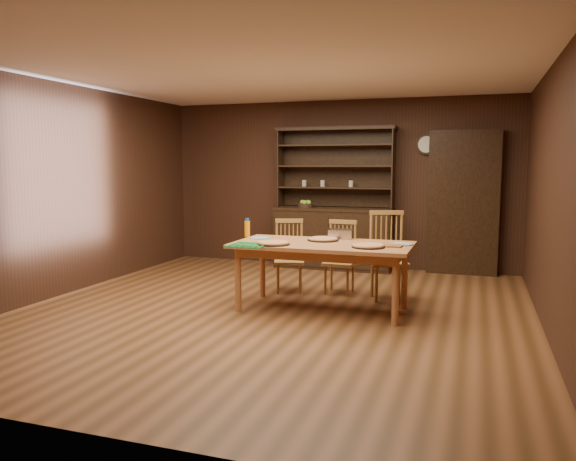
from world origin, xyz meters
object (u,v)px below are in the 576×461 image
(china_hutch, at_px, (334,230))
(dining_table, at_px, (323,250))
(chair_center, at_px, (341,255))
(chair_right, at_px, (387,252))
(chair_left, at_px, (289,253))
(juice_bottle, at_px, (247,228))

(china_hutch, bearing_deg, dining_table, -78.77)
(china_hutch, distance_m, dining_table, 2.56)
(chair_center, height_order, chair_right, chair_right)
(china_hutch, height_order, dining_table, china_hutch)
(china_hutch, bearing_deg, chair_left, -95.45)
(dining_table, xyz_separation_m, chair_right, (0.59, 0.79, -0.11))
(chair_center, relative_size, chair_right, 0.87)
(china_hutch, distance_m, chair_right, 2.03)
(china_hutch, relative_size, chair_right, 2.06)
(chair_right, bearing_deg, juice_bottle, -179.82)
(china_hutch, height_order, juice_bottle, china_hutch)
(chair_center, distance_m, chair_right, 0.61)
(dining_table, relative_size, juice_bottle, 8.75)
(chair_center, bearing_deg, dining_table, -87.55)
(chair_left, bearing_deg, chair_right, -19.35)
(chair_left, xyz_separation_m, chair_center, (0.65, 0.09, -0.00))
(juice_bottle, bearing_deg, dining_table, -13.11)
(dining_table, distance_m, chair_right, 1.00)
(chair_left, relative_size, juice_bottle, 4.12)
(chair_center, distance_m, juice_bottle, 1.25)
(china_hutch, distance_m, chair_left, 1.70)
(dining_table, xyz_separation_m, chair_center, (-0.01, 0.91, -0.19))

